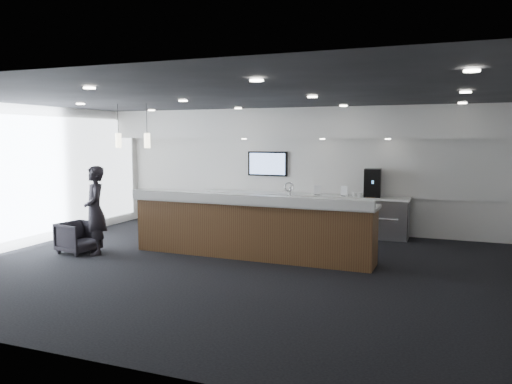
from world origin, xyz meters
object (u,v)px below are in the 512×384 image
at_px(armchair, 79,237).
at_px(lounge_guest, 95,210).
at_px(service_counter, 250,228).
at_px(coffee_machine, 373,183).

relative_size(armchair, lounge_guest, 0.40).
bearing_deg(armchair, lounge_guest, -68.22).
distance_m(service_counter, lounge_guest, 3.12).
relative_size(coffee_machine, armchair, 0.94).
height_order(service_counter, armchair, service_counter).
bearing_deg(lounge_guest, coffee_machine, 82.39).
bearing_deg(service_counter, coffee_machine, 56.85).
height_order(armchair, lounge_guest, lounge_guest).
distance_m(service_counter, coffee_machine, 3.46).
bearing_deg(service_counter, armchair, -163.38).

